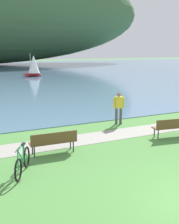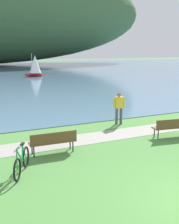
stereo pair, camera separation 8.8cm
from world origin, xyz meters
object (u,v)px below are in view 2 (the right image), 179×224
object	(u,v)px
park_bench_near_camera	(53,141)
sailboat_nearest_to_shore	(35,66)
park_bench_further_along	(172,126)
person_at_shoreline	(119,106)
bicycle_leaning_near_bench	(22,162)

from	to	relation	value
park_bench_near_camera	sailboat_nearest_to_shore	xyz separation A→B (m)	(7.22, 30.70, 1.08)
park_bench_near_camera	park_bench_further_along	bearing A→B (deg)	-3.09
park_bench_further_along	person_at_shoreline	bearing A→B (deg)	109.08
person_at_shoreline	park_bench_near_camera	bearing A→B (deg)	-149.19
park_bench_near_camera	park_bench_further_along	xyz separation A→B (m)	(5.54, -0.30, 0.00)
park_bench_further_along	person_at_shoreline	size ratio (longest dim) A/B	1.08
person_at_shoreline	sailboat_nearest_to_shore	world-z (taller)	sailboat_nearest_to_shore
bicycle_leaning_near_bench	person_at_shoreline	bearing A→B (deg)	33.61
sailboat_nearest_to_shore	bicycle_leaning_near_bench	bearing A→B (deg)	-105.20
park_bench_further_along	bicycle_leaning_near_bench	xyz separation A→B (m)	(-7.01, -0.98, -0.12)
bicycle_leaning_near_bench	person_at_shoreline	xyz separation A→B (m)	(5.97, 3.97, 0.58)
park_bench_near_camera	bicycle_leaning_near_bench	bearing A→B (deg)	-138.82
park_bench_near_camera	park_bench_further_along	size ratio (longest dim) A/B	0.98
park_bench_further_along	person_at_shoreline	xyz separation A→B (m)	(-1.03, 2.99, 0.46)
park_bench_near_camera	bicycle_leaning_near_bench	world-z (taller)	bicycle_leaning_near_bench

